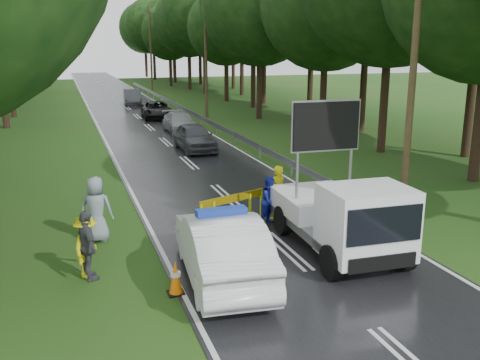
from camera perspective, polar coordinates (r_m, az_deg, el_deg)
name	(u,v)px	position (r m, az deg, el deg)	size (l,w,h in m)	color
ground	(286,251)	(15.21, 4.98, -7.53)	(160.00, 160.00, 0.00)	#1B4814
road	(137,117)	(43.67, -10.90, 6.66)	(7.00, 140.00, 0.02)	black
guardrail	(183,109)	(43.91, -6.05, 7.59)	(0.12, 60.06, 0.70)	gray
utility_pole_near	(414,63)	(18.49, 18.05, 11.83)	(1.40, 0.24, 10.00)	#463420
utility_pole_mid	(206,52)	(42.35, -3.67, 13.52)	(1.40, 0.24, 10.00)	#463420
utility_pole_far	(151,49)	(67.81, -9.51, 13.66)	(1.40, 0.24, 10.00)	#463420
police_sedan	(222,247)	(13.19, -1.98, -7.13)	(2.19, 5.14, 1.81)	white
work_truck	(343,216)	(14.86, 10.95, -3.77)	(2.47, 5.19, 4.07)	gray
barrier	(232,202)	(16.90, -0.82, -2.41)	(2.37, 0.92, 1.04)	#D3E00C
officer	(277,192)	(17.62, 3.97, -1.33)	(0.66, 0.43, 1.81)	#D7D20B
civilian	(270,201)	(17.12, 3.26, -2.21)	(0.76, 0.59, 1.57)	#1B28B3
bystander_left	(86,247)	(13.81, -16.07, -6.84)	(1.03, 0.59, 1.60)	yellow
bystander_mid	(87,246)	(13.61, -15.98, -6.76)	(1.04, 0.43, 1.77)	#42444A
bystander_right	(96,209)	(16.13, -15.08, -3.03)	(0.95, 0.62, 1.95)	gray
queue_car_first	(194,137)	(29.23, -4.88, 4.59)	(1.73, 4.30, 1.46)	#414349
queue_car_second	(180,122)	(35.51, -6.42, 6.13)	(1.78, 4.38, 1.27)	#95989C
queue_car_third	(157,110)	(42.42, -8.86, 7.40)	(2.16, 4.68, 1.30)	black
queue_car_fourth	(132,97)	(52.47, -11.42, 8.67)	(1.53, 4.39, 1.45)	#45484D
cone_near_left	(176,278)	(12.65, -6.89, -10.32)	(0.39, 0.39, 0.83)	black
cone_center	(260,241)	(14.85, 2.13, -6.50)	(0.36, 0.36, 0.77)	black
cone_far	(294,209)	(17.76, 5.81, -3.07)	(0.35, 0.35, 0.75)	black
cone_left_mid	(213,241)	(14.90, -2.89, -6.51)	(0.35, 0.35, 0.74)	black
cone_right	(319,189)	(20.11, 8.45, -1.00)	(0.38, 0.38, 0.80)	black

